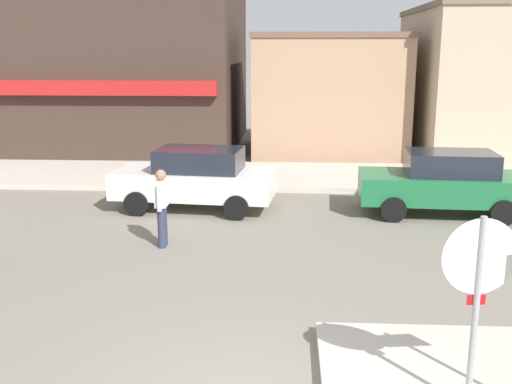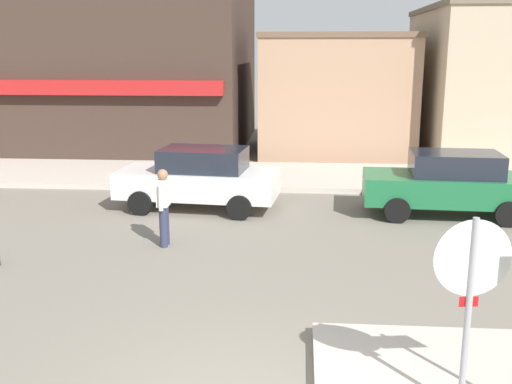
# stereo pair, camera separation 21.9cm
# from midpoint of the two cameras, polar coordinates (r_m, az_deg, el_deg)

# --- Properties ---
(kerb_far) EXTENTS (80.00, 4.00, 0.15)m
(kerb_far) POSITION_cam_midpoint_polar(r_m,az_deg,el_deg) (18.94, 2.76, 1.53)
(kerb_far) COLOR beige
(kerb_far) RESTS_ON ground
(stop_sign) EXTENTS (0.81, 0.14, 2.30)m
(stop_sign) POSITION_cam_midpoint_polar(r_m,az_deg,el_deg) (6.66, 20.60, -8.78)
(stop_sign) COLOR #9E9EA3
(stop_sign) RESTS_ON ground
(parked_car_nearest) EXTENTS (4.15, 2.18, 1.56)m
(parked_car_nearest) POSITION_cam_midpoint_polar(r_m,az_deg,el_deg) (15.17, -4.99, 1.38)
(parked_car_nearest) COLOR white
(parked_car_nearest) RESTS_ON ground
(parked_car_second) EXTENTS (4.10, 2.06, 1.56)m
(parked_car_second) POSITION_cam_midpoint_polar(r_m,az_deg,el_deg) (15.27, 18.30, 0.83)
(parked_car_second) COLOR #1E6B3D
(parked_car_second) RESTS_ON ground
(pedestrian_crossing_near) EXTENTS (0.22, 0.55, 1.61)m
(pedestrian_crossing_near) POSITION_cam_midpoint_polar(r_m,az_deg,el_deg) (12.32, -8.29, -1.23)
(pedestrian_crossing_near) COLOR #2D334C
(pedestrian_crossing_near) RESTS_ON ground
(building_corner_shop) EXTENTS (11.68, 10.13, 6.83)m
(building_corner_shop) POSITION_cam_midpoint_polar(r_m,az_deg,el_deg) (26.56, -13.31, 11.83)
(building_corner_shop) COLOR #3D2D26
(building_corner_shop) RESTS_ON ground
(building_storefront_left_near) EXTENTS (5.80, 5.46, 4.57)m
(building_storefront_left_near) POSITION_cam_midpoint_polar(r_m,az_deg,el_deg) (23.98, 7.79, 9.25)
(building_storefront_left_near) COLOR tan
(building_storefront_left_near) RESTS_ON ground
(building_storefront_left_mid) EXTENTS (6.16, 7.58, 5.57)m
(building_storefront_left_mid) POSITION_cam_midpoint_polar(r_m,az_deg,el_deg) (25.04, 22.75, 9.66)
(building_storefront_left_mid) COLOR tan
(building_storefront_left_mid) RESTS_ON ground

